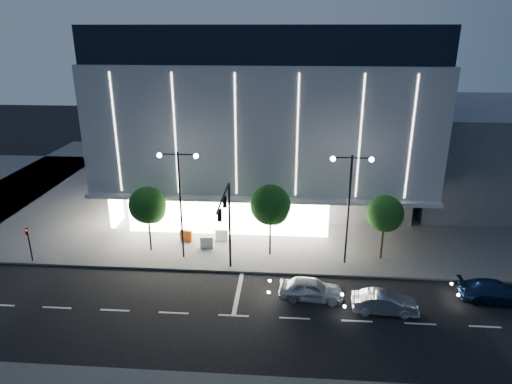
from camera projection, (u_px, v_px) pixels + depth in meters
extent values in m
plane|color=black|center=(207.00, 301.00, 31.45)|extent=(160.00, 160.00, 0.00)
cube|color=#474747|center=(285.00, 187.00, 53.57)|extent=(70.00, 40.00, 0.15)
cube|color=#4C4C51|center=(268.00, 171.00, 53.05)|extent=(28.00, 21.00, 4.00)
cube|color=#9D9CA2|center=(268.00, 110.00, 48.62)|extent=(30.00, 25.00, 11.00)
cube|color=black|center=(268.00, 41.00, 46.24)|extent=(29.40, 24.50, 3.00)
cube|color=white|center=(227.00, 215.00, 40.80)|extent=(18.00, 0.40, 3.60)
cube|color=white|center=(129.00, 192.00, 46.52)|extent=(0.40, 10.00, 3.60)
cube|color=#9D9CA2|center=(260.00, 198.00, 38.93)|extent=(30.00, 2.00, 0.30)
cube|color=white|center=(260.00, 136.00, 36.88)|extent=(24.00, 0.06, 10.00)
cube|color=#4C4C51|center=(476.00, 150.00, 50.43)|extent=(16.00, 20.00, 10.00)
cylinder|color=black|center=(230.00, 227.00, 34.68)|extent=(0.18, 0.18, 7.00)
cylinder|color=black|center=(223.00, 197.00, 30.77)|extent=(0.14, 5.80, 0.14)
cube|color=black|center=(225.00, 202.00, 31.63)|extent=(0.28, 0.18, 0.85)
cube|color=black|center=(220.00, 215.00, 29.38)|extent=(0.28, 0.18, 0.85)
sphere|color=#FF0C0C|center=(223.00, 198.00, 31.54)|extent=(0.14, 0.14, 0.14)
cylinder|color=black|center=(181.00, 207.00, 35.75)|extent=(0.16, 0.16, 9.00)
cylinder|color=black|center=(168.00, 154.00, 34.33)|extent=(1.40, 0.10, 0.10)
cylinder|color=black|center=(187.00, 155.00, 34.23)|extent=(1.40, 0.10, 0.10)
sphere|color=white|center=(159.00, 155.00, 34.41)|extent=(0.36, 0.36, 0.36)
sphere|color=white|center=(196.00, 156.00, 34.22)|extent=(0.36, 0.36, 0.36)
cylinder|color=black|center=(348.00, 212.00, 34.84)|extent=(0.16, 0.16, 9.00)
cylinder|color=black|center=(343.00, 158.00, 33.42)|extent=(1.40, 0.10, 0.10)
cylinder|color=black|center=(362.00, 158.00, 33.32)|extent=(1.40, 0.10, 0.10)
sphere|color=white|center=(333.00, 159.00, 33.50)|extent=(0.36, 0.36, 0.36)
sphere|color=white|center=(372.00, 160.00, 33.31)|extent=(0.36, 0.36, 0.36)
cylinder|color=black|center=(30.00, 245.00, 36.20)|extent=(0.12, 0.12, 3.00)
cube|color=black|center=(27.00, 232.00, 35.79)|extent=(0.22, 0.16, 0.55)
sphere|color=#FF0C0C|center=(26.00, 230.00, 35.64)|extent=(0.10, 0.10, 0.10)
cylinder|color=black|center=(150.00, 231.00, 37.78)|extent=(0.16, 0.16, 3.78)
sphere|color=#0F3711|center=(147.00, 205.00, 36.99)|extent=(3.02, 3.02, 3.02)
sphere|color=#0F3711|center=(152.00, 210.00, 37.34)|extent=(2.16, 2.16, 2.16)
sphere|color=#0F3711|center=(144.00, 209.00, 36.98)|extent=(1.94, 1.94, 1.94)
cylinder|color=black|center=(270.00, 233.00, 37.04)|extent=(0.16, 0.16, 4.06)
sphere|color=#0F3711|center=(270.00, 205.00, 36.19)|extent=(3.25, 3.25, 3.25)
sphere|color=#0F3711|center=(274.00, 211.00, 36.55)|extent=(2.32, 2.32, 2.32)
sphere|color=#0F3711|center=(267.00, 210.00, 36.18)|extent=(2.09, 2.09, 2.09)
cylinder|color=black|center=(382.00, 239.00, 36.48)|extent=(0.16, 0.16, 3.64)
sphere|color=#0F3711|center=(385.00, 214.00, 35.72)|extent=(2.91, 2.91, 2.91)
sphere|color=#0F3711|center=(388.00, 219.00, 36.06)|extent=(2.08, 2.08, 2.08)
sphere|color=#0F3711|center=(382.00, 218.00, 35.70)|extent=(1.87, 1.87, 1.87)
imported|color=silver|center=(311.00, 289.00, 31.54)|extent=(4.56, 2.04, 1.52)
imported|color=#B0B2B8|center=(385.00, 303.00, 30.06)|extent=(4.33, 1.67, 1.41)
imported|color=#13264A|center=(496.00, 291.00, 31.32)|extent=(5.05, 2.33, 1.43)
cube|color=#DD4F0C|center=(186.00, 236.00, 39.82)|extent=(1.13, 0.50, 1.00)
cube|color=silver|center=(207.00, 243.00, 38.57)|extent=(1.11, 0.31, 1.00)
cube|color=white|center=(222.00, 235.00, 39.95)|extent=(1.10, 0.25, 1.00)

